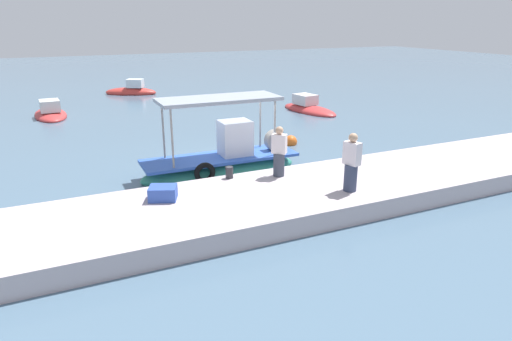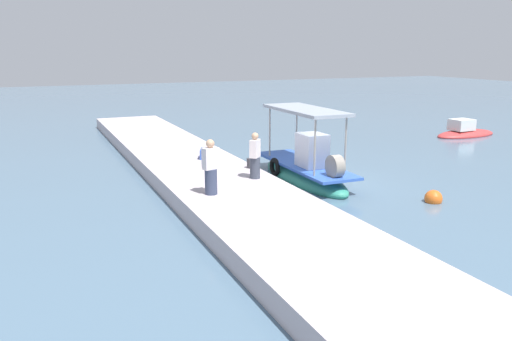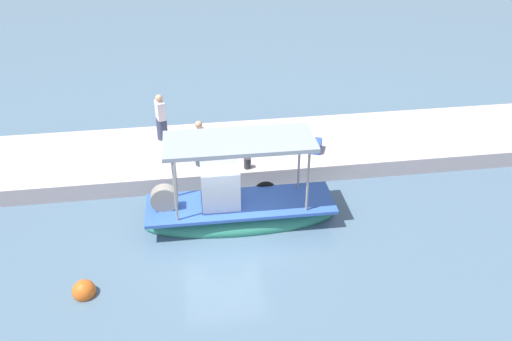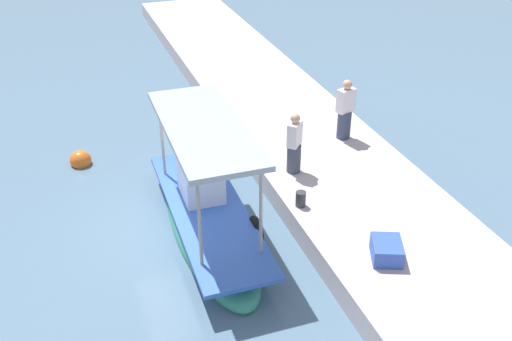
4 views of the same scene
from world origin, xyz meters
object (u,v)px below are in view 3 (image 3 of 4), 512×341
(fisherman_near_bollard, at_px, (200,145))
(marker_buoy, at_px, (84,291))
(main_fishing_boat, at_px, (237,208))
(cargo_crate, at_px, (310,145))
(fisherman_by_crate, at_px, (161,119))
(mooring_bollard, at_px, (247,163))

(fisherman_near_bollard, height_order, marker_buoy, fisherman_near_bollard)
(main_fishing_boat, bearing_deg, cargo_crate, -134.51)
(fisherman_by_crate, distance_m, cargo_crate, 5.40)
(fisherman_near_bollard, distance_m, cargo_crate, 3.91)
(main_fishing_boat, bearing_deg, fisherman_by_crate, -64.27)
(cargo_crate, bearing_deg, marker_buoy, 37.66)
(mooring_bollard, bearing_deg, fisherman_near_bollard, -16.77)
(main_fishing_boat, height_order, mooring_bollard, main_fishing_boat)
(mooring_bollard, bearing_deg, fisherman_by_crate, -41.98)
(fisherman_near_bollard, bearing_deg, main_fishing_boat, 110.36)
(main_fishing_boat, xyz_separation_m, fisherman_near_bollard, (0.94, -2.53, 0.84))
(marker_buoy, bearing_deg, mooring_bollard, -136.09)
(fisherman_by_crate, bearing_deg, mooring_bollard, 138.02)
(fisherman_near_bollard, xyz_separation_m, cargo_crate, (-3.85, -0.43, -0.54))
(cargo_crate, bearing_deg, fisherman_by_crate, -17.53)
(fisherman_near_bollard, distance_m, fisherman_by_crate, 2.41)
(main_fishing_boat, relative_size, fisherman_by_crate, 3.38)
(cargo_crate, height_order, marker_buoy, cargo_crate)
(main_fishing_boat, bearing_deg, mooring_bollard, -105.56)
(fisherman_by_crate, xyz_separation_m, marker_buoy, (1.99, 7.10, -1.25))
(main_fishing_boat, bearing_deg, fisherman_near_bollard, -69.64)
(main_fishing_boat, xyz_separation_m, mooring_bollard, (-0.58, -2.07, 0.30))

